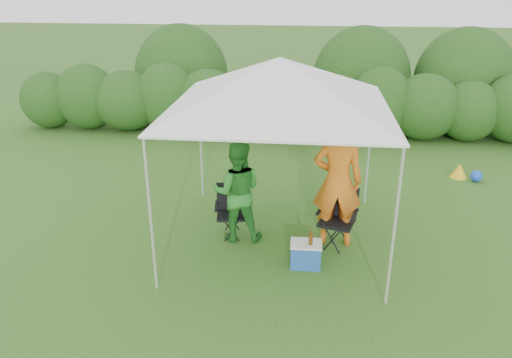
# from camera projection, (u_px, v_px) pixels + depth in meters

# --- Properties ---
(ground) EXTENTS (70.00, 70.00, 0.00)m
(ground) POSITION_uv_depth(u_px,v_px,m) (274.00, 255.00, 7.43)
(ground) COLOR #376420
(hedge) EXTENTS (14.67, 1.53, 1.80)m
(hedge) POSITION_uv_depth(u_px,v_px,m) (297.00, 104.00, 12.62)
(hedge) COLOR #234C17
(hedge) RESTS_ON ground
(canopy) EXTENTS (3.10, 3.10, 2.83)m
(canopy) POSITION_uv_depth(u_px,v_px,m) (280.00, 84.00, 6.95)
(canopy) COLOR silver
(canopy) RESTS_ON ground
(chair_right) EXTENTS (0.66, 0.63, 0.91)m
(chair_right) POSITION_uv_depth(u_px,v_px,m) (338.00, 213.00, 7.58)
(chair_right) COLOR black
(chair_right) RESTS_ON ground
(chair_left) EXTENTS (0.56, 0.52, 0.82)m
(chair_left) POSITION_uv_depth(u_px,v_px,m) (231.00, 207.00, 7.89)
(chair_left) COLOR black
(chair_left) RESTS_ON ground
(man) EXTENTS (0.75, 0.49, 2.03)m
(man) POSITION_uv_depth(u_px,v_px,m) (338.00, 182.00, 7.42)
(man) COLOR orange
(man) RESTS_ON ground
(woman) EXTENTS (0.82, 0.67, 1.60)m
(woman) POSITION_uv_depth(u_px,v_px,m) (237.00, 192.00, 7.62)
(woman) COLOR #287C28
(woman) RESTS_ON ground
(cooler) EXTENTS (0.44, 0.32, 0.37)m
(cooler) POSITION_uv_depth(u_px,v_px,m) (306.00, 254.00, 7.10)
(cooler) COLOR #2354A4
(cooler) RESTS_ON ground
(bottle) EXTENTS (0.06, 0.06, 0.21)m
(bottle) POSITION_uv_depth(u_px,v_px,m) (311.00, 238.00, 6.94)
(bottle) COLOR #592D0C
(bottle) RESTS_ON cooler
(lawn_toy) EXTENTS (0.58, 0.48, 0.29)m
(lawn_toy) POSITION_uv_depth(u_px,v_px,m) (464.00, 172.00, 10.15)
(lawn_toy) COLOR gold
(lawn_toy) RESTS_ON ground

